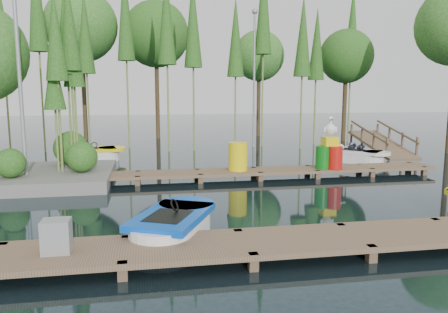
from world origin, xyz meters
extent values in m
plane|color=#1C2D34|center=(0.00, 0.00, 0.00)|extent=(90.00, 90.00, 0.00)
cube|color=brown|center=(0.00, -4.50, 0.25)|extent=(18.00, 1.50, 0.10)
cube|color=brown|center=(-4.30, -3.87, 0.05)|extent=(0.16, 0.16, 0.50)
cube|color=brown|center=(-2.15, -5.13, 0.05)|extent=(0.16, 0.16, 0.50)
cube|color=brown|center=(-2.15, -3.87, 0.05)|extent=(0.16, 0.16, 0.50)
cube|color=brown|center=(0.00, -5.13, 0.05)|extent=(0.16, 0.16, 0.50)
cube|color=brown|center=(0.00, -3.87, 0.05)|extent=(0.16, 0.16, 0.50)
cube|color=brown|center=(2.15, -5.13, 0.05)|extent=(0.16, 0.16, 0.50)
cube|color=brown|center=(2.15, -3.87, 0.05)|extent=(0.16, 0.16, 0.50)
cube|color=brown|center=(4.30, -3.87, 0.05)|extent=(0.16, 0.16, 0.50)
cube|color=brown|center=(1.00, 2.50, 0.25)|extent=(15.00, 1.20, 0.10)
cube|color=brown|center=(-6.10, 2.02, 0.05)|extent=(0.16, 0.16, 0.50)
cube|color=brown|center=(-6.10, 2.98, 0.05)|extent=(0.16, 0.16, 0.50)
cube|color=brown|center=(-4.07, 2.02, 0.05)|extent=(0.16, 0.16, 0.50)
cube|color=brown|center=(-4.07, 2.98, 0.05)|extent=(0.16, 0.16, 0.50)
cube|color=brown|center=(-2.04, 2.02, 0.05)|extent=(0.16, 0.16, 0.50)
cube|color=brown|center=(-2.04, 2.98, 0.05)|extent=(0.16, 0.16, 0.50)
cube|color=brown|center=(-0.01, 2.02, 0.05)|extent=(0.16, 0.16, 0.50)
cube|color=brown|center=(-0.01, 2.98, 0.05)|extent=(0.16, 0.16, 0.50)
cube|color=brown|center=(2.01, 2.02, 0.05)|extent=(0.16, 0.16, 0.50)
cube|color=brown|center=(2.01, 2.98, 0.05)|extent=(0.16, 0.16, 0.50)
cube|color=brown|center=(4.04, 2.02, 0.05)|extent=(0.16, 0.16, 0.50)
cube|color=brown|center=(4.04, 2.98, 0.05)|extent=(0.16, 0.16, 0.50)
cube|color=brown|center=(6.07, 2.02, 0.05)|extent=(0.16, 0.16, 0.50)
cube|color=brown|center=(6.07, 2.98, 0.05)|extent=(0.16, 0.16, 0.50)
cube|color=brown|center=(8.10, 2.02, 0.05)|extent=(0.16, 0.16, 0.50)
cube|color=brown|center=(8.10, 2.98, 0.05)|extent=(0.16, 0.16, 0.50)
cube|color=slate|center=(-6.00, 3.00, 0.18)|extent=(6.20, 4.20, 0.42)
sphere|color=#2F631F|center=(-5.80, 2.00, 0.84)|extent=(0.90, 0.90, 0.90)
sphere|color=#2F631F|center=(-4.40, 4.20, 0.99)|extent=(1.20, 1.20, 1.20)
sphere|color=#2F631F|center=(-3.80, 2.60, 0.89)|extent=(1.00, 1.00, 1.00)
cylinder|color=olive|center=(-4.25, 3.56, 2.97)|extent=(0.07, 0.07, 5.93)
cone|color=#2F631F|center=(-4.25, 3.56, 5.04)|extent=(0.70, 0.70, 2.97)
cylinder|color=olive|center=(-4.57, 3.40, 2.83)|extent=(0.07, 0.07, 5.66)
cone|color=#2F631F|center=(-4.57, 3.40, 4.81)|extent=(0.70, 0.70, 2.83)
cylinder|color=olive|center=(-4.07, 3.59, 2.61)|extent=(0.07, 0.07, 5.22)
cone|color=#2F631F|center=(-4.07, 3.59, 4.44)|extent=(0.70, 0.70, 2.61)
cylinder|color=olive|center=(-4.44, 2.78, 2.76)|extent=(0.07, 0.07, 5.53)
cone|color=#2F631F|center=(-4.44, 2.78, 4.70)|extent=(0.70, 0.70, 2.76)
cylinder|color=olive|center=(-4.59, 2.90, 2.01)|extent=(0.07, 0.07, 4.01)
cone|color=#2F631F|center=(-4.59, 2.90, 3.41)|extent=(0.70, 0.70, 2.01)
cylinder|color=olive|center=(-4.13, 3.45, 3.05)|extent=(0.07, 0.07, 6.11)
cone|color=#2F631F|center=(-4.13, 3.45, 5.19)|extent=(0.70, 0.70, 3.05)
cylinder|color=#40301B|center=(9.99, 12.65, 2.51)|extent=(0.26, 0.26, 5.02)
sphere|color=#2F631F|center=(9.99, 12.65, 5.02)|extent=(3.16, 3.16, 3.16)
cylinder|color=#40301B|center=(5.74, 16.70, 2.65)|extent=(0.26, 0.26, 5.31)
sphere|color=#3E782B|center=(5.74, 16.70, 5.31)|extent=(3.34, 3.34, 3.34)
cylinder|color=#40301B|center=(-1.00, 16.03, 3.23)|extent=(0.26, 0.26, 6.46)
sphere|color=#2F631F|center=(-1.00, 16.03, 6.46)|extent=(4.06, 4.06, 4.06)
cylinder|color=#40301B|center=(-5.41, 16.00, 3.43)|extent=(0.26, 0.26, 6.85)
sphere|color=#3E782B|center=(-5.41, 16.00, 6.85)|extent=(4.31, 4.31, 4.31)
cylinder|color=olive|center=(-8.16, 10.23, 3.74)|extent=(0.09, 0.09, 7.48)
cone|color=#2F631F|center=(-8.16, 10.23, 5.83)|extent=(0.90, 0.90, 4.11)
cylinder|color=olive|center=(-6.71, 10.82, 4.83)|extent=(0.09, 0.09, 9.66)
cylinder|color=olive|center=(-4.68, 11.83, 3.85)|extent=(0.09, 0.09, 7.69)
cone|color=#2F631F|center=(-4.68, 11.83, 6.00)|extent=(0.90, 0.90, 4.23)
cylinder|color=olive|center=(-2.63, 11.48, 4.49)|extent=(0.09, 0.09, 8.99)
cone|color=#2F631F|center=(-2.63, 11.48, 7.01)|extent=(0.90, 0.90, 4.94)
cylinder|color=olive|center=(-0.63, 9.87, 4.22)|extent=(0.09, 0.09, 8.44)
cone|color=#2F631F|center=(-0.63, 9.87, 6.58)|extent=(0.90, 0.90, 4.64)
cylinder|color=olive|center=(0.65, 10.00, 4.11)|extent=(0.09, 0.09, 8.22)
cone|color=#2F631F|center=(0.65, 10.00, 6.41)|extent=(0.90, 0.90, 4.52)
cylinder|color=olive|center=(2.96, 10.87, 3.70)|extent=(0.09, 0.09, 7.41)
cone|color=#2F631F|center=(2.96, 10.87, 5.78)|extent=(0.90, 0.90, 4.07)
cylinder|color=olive|center=(4.49, 11.10, 4.89)|extent=(0.09, 0.09, 9.77)
cone|color=#2F631F|center=(4.49, 11.10, 7.62)|extent=(0.90, 0.90, 5.38)
cylinder|color=olive|center=(6.24, 9.83, 3.70)|extent=(0.09, 0.09, 7.40)
cone|color=#2F631F|center=(6.24, 9.83, 5.77)|extent=(0.90, 0.90, 4.07)
cylinder|color=olive|center=(7.63, 11.42, 3.57)|extent=(0.09, 0.09, 7.14)
cone|color=#2F631F|center=(7.63, 11.42, 5.57)|extent=(0.90, 0.90, 3.93)
cylinder|color=olive|center=(10.17, 12.43, 4.31)|extent=(0.09, 0.09, 8.61)
cone|color=#2F631F|center=(10.17, 12.43, 6.72)|extent=(0.90, 0.90, 4.74)
cylinder|color=gray|center=(-5.50, 2.50, 3.50)|extent=(0.12, 0.12, 7.00)
cylinder|color=gray|center=(4.00, 11.00, 3.50)|extent=(0.12, 0.12, 7.00)
sphere|color=gray|center=(4.00, 11.00, 7.10)|extent=(0.30, 0.30, 0.30)
cube|color=brown|center=(9.00, 6.50, 0.55)|extent=(1.50, 3.94, 0.95)
cube|color=brown|center=(8.30, 4.90, 0.59)|extent=(0.08, 0.08, 0.90)
cube|color=brown|center=(8.30, 6.00, 0.70)|extent=(0.08, 0.08, 0.90)
cube|color=brown|center=(8.30, 7.10, 0.81)|extent=(0.08, 0.08, 0.90)
cube|color=brown|center=(8.30, 8.20, 0.92)|extent=(0.08, 0.08, 0.90)
cube|color=brown|center=(8.30, 6.50, 1.15)|extent=(0.06, 3.54, 0.83)
cube|color=brown|center=(9.70, 4.90, 0.59)|extent=(0.08, 0.08, 0.90)
cube|color=brown|center=(9.70, 6.00, 0.70)|extent=(0.08, 0.08, 0.90)
cube|color=brown|center=(9.70, 7.10, 0.81)|extent=(0.08, 0.08, 0.90)
cube|color=brown|center=(9.70, 8.20, 0.92)|extent=(0.08, 0.08, 0.90)
cube|color=brown|center=(9.70, 6.50, 1.15)|extent=(0.06, 3.54, 0.83)
cube|color=white|center=(-1.26, -3.38, 0.20)|extent=(1.59, 1.60, 0.55)
cylinder|color=white|center=(-1.00, -2.83, 0.20)|extent=(1.59, 1.59, 0.55)
cylinder|color=white|center=(-1.51, -3.93, 0.20)|extent=(1.59, 1.59, 0.55)
cube|color=#0746BD|center=(-1.26, -3.38, 0.50)|extent=(1.98, 2.40, 0.14)
cylinder|color=#0746BD|center=(-0.89, -2.58, 0.50)|extent=(1.62, 1.62, 0.14)
cube|color=black|center=(-1.34, -3.56, 0.54)|extent=(1.09, 1.21, 0.06)
torus|color=black|center=(-1.19, -3.24, 0.70)|extent=(0.25, 0.31, 0.26)
cube|color=white|center=(-4.10, 7.41, 0.20)|extent=(1.37, 1.36, 0.54)
cylinder|color=white|center=(-3.51, 7.51, 0.20)|extent=(1.36, 1.36, 0.54)
cylinder|color=white|center=(-4.69, 7.32, 0.20)|extent=(1.36, 1.36, 0.54)
cube|color=yellow|center=(-4.10, 7.41, 0.49)|extent=(2.23, 1.53, 0.14)
cylinder|color=yellow|center=(-3.25, 7.56, 0.49)|extent=(1.39, 1.39, 0.14)
cube|color=black|center=(-4.30, 7.38, 0.54)|extent=(1.08, 0.88, 0.06)
torus|color=black|center=(-3.96, 7.44, 0.69)|extent=(0.29, 0.19, 0.26)
imported|color=#1E1E2D|center=(-4.35, 7.37, 0.78)|extent=(0.47, 0.39, 0.96)
cube|color=white|center=(7.05, 5.10, 0.18)|extent=(1.57, 1.57, 0.51)
cylinder|color=white|center=(7.43, 4.69, 0.18)|extent=(1.57, 1.57, 0.51)
cylinder|color=white|center=(6.67, 5.51, 0.18)|extent=(1.57, 1.57, 0.51)
cube|color=white|center=(7.05, 5.10, 0.46)|extent=(2.15, 2.18, 0.13)
cylinder|color=white|center=(7.61, 4.51, 0.46)|extent=(1.60, 1.60, 0.13)
cube|color=black|center=(6.92, 5.23, 0.50)|extent=(1.13, 1.14, 0.06)
torus|color=black|center=(7.14, 5.00, 0.65)|extent=(0.28, 0.28, 0.25)
imported|color=#1E1E2D|center=(6.89, 5.27, 0.69)|extent=(0.46, 0.46, 0.83)
imported|color=#1E1E2D|center=(7.35, 5.25, 0.64)|extent=(0.35, 0.35, 0.63)
cube|color=gray|center=(-3.25, -4.50, 0.58)|extent=(0.47, 0.39, 0.57)
cylinder|color=yellow|center=(1.34, 2.50, 0.78)|extent=(0.64, 0.64, 0.97)
cylinder|color=#0B6812|center=(4.35, 2.31, 0.70)|extent=(0.53, 0.53, 0.80)
cylinder|color=white|center=(4.88, 2.58, 0.70)|extent=(0.53, 0.53, 0.80)
cylinder|color=red|center=(4.70, 2.13, 0.70)|extent=(0.53, 0.53, 0.80)
cube|color=yellow|center=(4.62, 2.40, 1.25)|extent=(0.49, 0.49, 0.31)
sphere|color=white|center=(4.62, 2.40, 1.67)|extent=(0.39, 0.39, 0.39)
cylinder|color=white|center=(4.62, 2.40, 1.89)|extent=(0.09, 0.09, 0.27)
sphere|color=white|center=(4.62, 2.40, 2.04)|extent=(0.18, 0.18, 0.18)
cone|color=orange|center=(4.62, 2.22, 2.03)|extent=(0.09, 0.27, 0.09)
cube|color=white|center=(4.62, 2.40, 1.67)|extent=(0.49, 0.05, 0.16)
cylinder|color=gray|center=(5.09, 2.50, 0.61)|extent=(0.10, 0.10, 0.62)
sphere|color=white|center=(5.09, 2.50, 1.02)|extent=(0.21, 0.21, 0.21)
cube|color=gray|center=(5.09, 2.50, 1.02)|extent=(0.52, 0.04, 0.04)
cone|color=orange|center=(5.09, 2.38, 1.02)|extent=(0.04, 0.10, 0.04)
camera|label=1|loc=(-1.71, -11.93, 3.00)|focal=35.00mm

